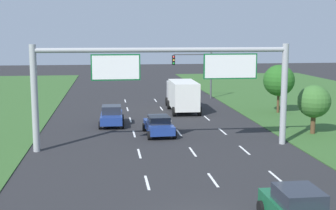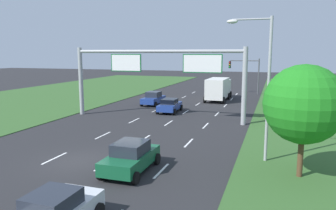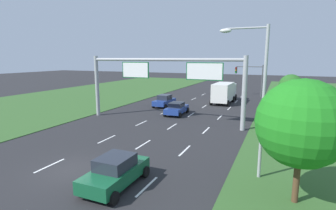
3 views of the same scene
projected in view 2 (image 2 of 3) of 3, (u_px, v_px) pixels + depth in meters
name	position (u px, v px, depth m)	size (l,w,h in m)	color
ground_plane	(79.00, 161.00, 19.69)	(200.00, 200.00, 0.00)	#262628
lane_dashes_inner_left	(120.00, 127.00, 28.67)	(0.14, 56.40, 0.01)	white
lane_dashes_inner_right	(158.00, 130.00, 27.59)	(0.14, 56.40, 0.01)	white
lane_dashes_slip	(198.00, 133.00, 26.51)	(0.14, 56.40, 0.01)	white
car_near_red	(170.00, 105.00, 35.88)	(2.25, 4.26, 1.49)	navy
car_lead_silver	(131.00, 157.00, 17.87)	(2.18, 4.24, 1.66)	#145633
car_mid_lane	(153.00, 98.00, 40.98)	(2.15, 4.26, 1.67)	navy
box_truck	(219.00, 88.00, 44.88)	(2.77, 7.75, 3.05)	silver
sign_gantry	(158.00, 69.00, 31.43)	(17.24, 0.44, 7.00)	#9EA0A5
traffic_light_mast	(246.00, 70.00, 51.55)	(4.76, 0.49, 5.60)	#47494F
street_lamp	(262.00, 77.00, 18.97)	(2.61, 0.32, 8.50)	#9EA0A5
roadside_tree_near	(304.00, 104.00, 16.53)	(4.06, 4.06, 5.91)	#513823
roadside_tree_mid	(284.00, 95.00, 30.77)	(2.51, 2.51, 3.82)	#513823
roadside_tree_far	(290.00, 80.00, 39.45)	(3.01, 3.01, 4.71)	#513823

